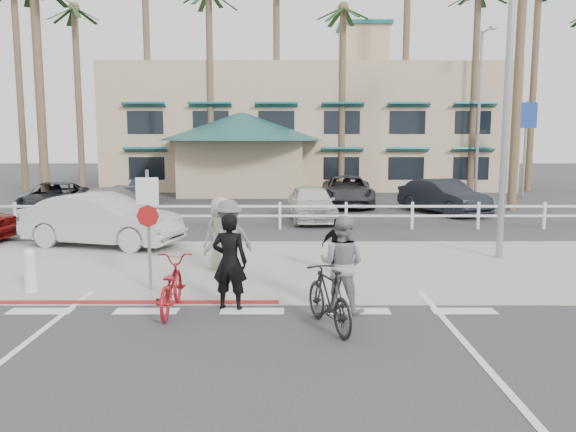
{
  "coord_description": "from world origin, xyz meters",
  "views": [
    {
      "loc": [
        0.66,
        -9.65,
        3.21
      ],
      "look_at": [
        0.68,
        3.05,
        1.5
      ],
      "focal_mm": 35.0,
      "sensor_mm": 36.0,
      "label": 1
    }
  ],
  "objects_px": {
    "sign_post": "(149,224)",
    "bike_red": "(171,285)",
    "bike_black": "(329,298)",
    "car_white_sedan": "(103,220)"
  },
  "relations": [
    {
      "from": "sign_post",
      "to": "bike_red",
      "type": "height_order",
      "value": "sign_post"
    },
    {
      "from": "sign_post",
      "to": "bike_red",
      "type": "relative_size",
      "value": 1.49
    },
    {
      "from": "car_white_sedan",
      "to": "sign_post",
      "type": "bearing_deg",
      "value": -136.74
    },
    {
      "from": "bike_black",
      "to": "sign_post",
      "type": "bearing_deg",
      "value": -53.85
    },
    {
      "from": "bike_black",
      "to": "car_white_sedan",
      "type": "distance_m",
      "value": 9.93
    },
    {
      "from": "bike_black",
      "to": "car_white_sedan",
      "type": "height_order",
      "value": "car_white_sedan"
    },
    {
      "from": "car_white_sedan",
      "to": "bike_black",
      "type": "bearing_deg",
      "value": -124.73
    },
    {
      "from": "sign_post",
      "to": "car_white_sedan",
      "type": "xyz_separation_m",
      "value": [
        -2.67,
        5.08,
        -0.65
      ]
    },
    {
      "from": "sign_post",
      "to": "bike_red",
      "type": "distance_m",
      "value": 1.98
    },
    {
      "from": "bike_black",
      "to": "bike_red",
      "type": "bearing_deg",
      "value": -37.8
    }
  ]
}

